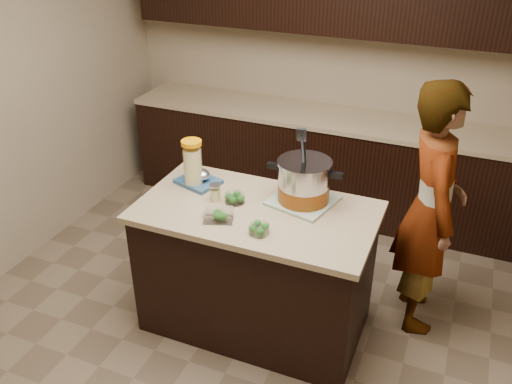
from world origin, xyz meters
TOP-DOWN VIEW (x-y plane):
  - ground_plane at (0.00, 0.00)m, footprint 4.00×4.00m
  - room_shell at (0.00, 0.00)m, footprint 4.04×4.04m
  - back_cabinets at (0.00, 1.74)m, footprint 3.60×0.63m
  - island at (0.00, 0.00)m, footprint 1.46×0.81m
  - dish_towel at (0.24, 0.19)m, footprint 0.44×0.44m
  - stock_pot at (0.24, 0.19)m, footprint 0.47×0.35m
  - lemonade_pitcher at (-0.49, 0.12)m, footprint 0.14×0.14m
  - mason_jar at (-0.28, 0.01)m, footprint 0.09×0.09m
  - broccoli_tub_left at (-0.15, 0.03)m, footprint 0.15×0.15m
  - broccoli_tub_right at (0.12, -0.24)m, footprint 0.15×0.15m
  - broccoli_tub_rect at (-0.16, -0.19)m, footprint 0.20×0.17m
  - blue_tray at (-0.47, 0.16)m, footprint 0.31×0.28m
  - person at (0.98, 0.50)m, footprint 0.56×0.70m

SIDE VIEW (x-z plane):
  - ground_plane at x=0.00m, z-range 0.00..0.00m
  - island at x=0.00m, z-range 0.00..0.90m
  - person at x=0.98m, z-range 0.00..1.69m
  - dish_towel at x=0.24m, z-range 0.90..0.92m
  - broccoli_tub_right at x=0.12m, z-range 0.90..0.95m
  - broccoli_tub_left at x=-0.15m, z-range 0.90..0.96m
  - broccoli_tub_rect at x=-0.16m, z-range 0.90..0.96m
  - blue_tray at x=-0.47m, z-range 0.88..0.99m
  - back_cabinets at x=0.00m, z-range -0.22..2.10m
  - mason_jar at x=-0.28m, z-range 0.89..1.01m
  - stock_pot at x=0.24m, z-range 0.79..1.27m
  - lemonade_pitcher at x=-0.49m, z-range 0.89..1.21m
  - room_shell at x=0.00m, z-range 0.35..3.07m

